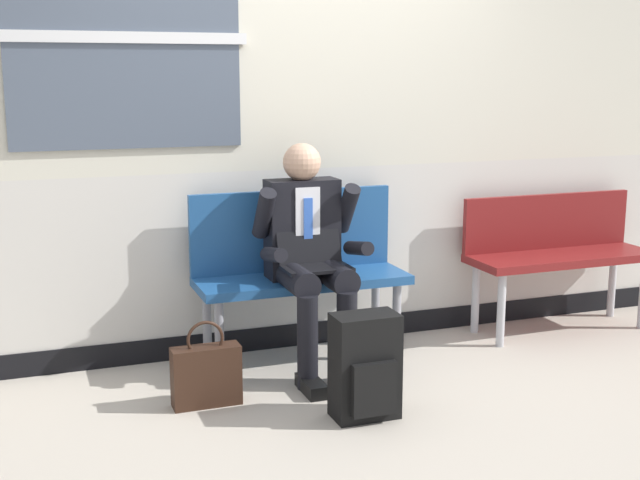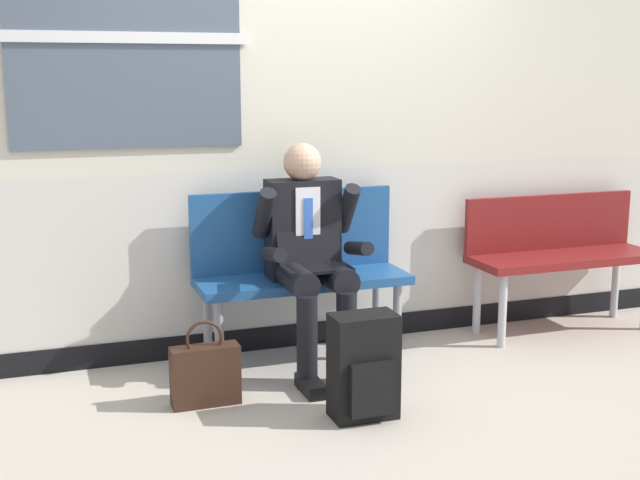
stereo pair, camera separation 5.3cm
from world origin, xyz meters
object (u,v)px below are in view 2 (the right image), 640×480
(bench_with_person, at_px, (298,262))
(backpack, at_px, (364,368))
(handbag, at_px, (205,374))
(person_seated, at_px, (310,251))
(bench_empty, at_px, (559,248))

(bench_with_person, height_order, backpack, bench_with_person)
(backpack, bearing_deg, handbag, 149.06)
(person_seated, relative_size, handbag, 2.87)
(handbag, bearing_deg, bench_with_person, 37.99)
(bench_with_person, distance_m, backpack, 0.98)
(bench_with_person, height_order, handbag, bench_with_person)
(person_seated, bearing_deg, handbag, -154.83)
(person_seated, distance_m, handbag, 0.89)
(bench_with_person, bearing_deg, backpack, -88.33)
(bench_with_person, xyz_separation_m, bench_empty, (1.74, -0.01, -0.04))
(bench_with_person, bearing_deg, person_seated, -90.00)
(bench_empty, bearing_deg, bench_with_person, 179.62)
(bench_empty, xyz_separation_m, person_seated, (-1.74, -0.19, 0.14))
(bench_with_person, xyz_separation_m, backpack, (0.03, -0.92, -0.32))
(bench_with_person, relative_size, backpack, 2.34)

